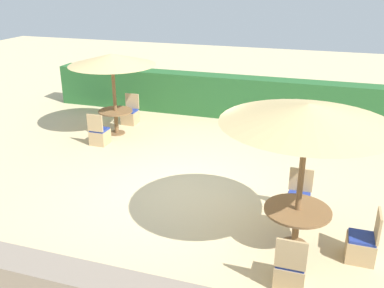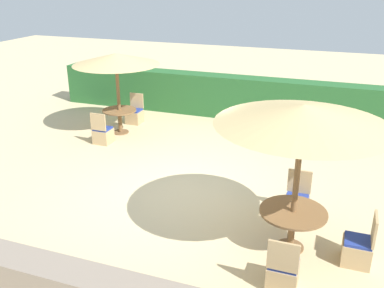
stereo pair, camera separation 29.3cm
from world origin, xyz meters
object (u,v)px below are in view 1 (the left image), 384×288
(patio_chair_back_left_south, at_px, (100,135))
(round_table_back_left, at_px, (116,116))
(patio_chair_front_right_north, at_px, (298,203))
(round_table_front_right, at_px, (297,216))
(parasol_front_right, at_px, (308,114))
(patio_chair_front_right_south, at_px, (290,271))
(patio_chair_front_right_east, at_px, (362,246))
(parasol_back_left, at_px, (112,60))
(patio_chair_back_left_north, at_px, (130,116))

(patio_chair_back_left_south, bearing_deg, round_table_back_left, 86.96)
(patio_chair_front_right_north, bearing_deg, round_table_front_right, 92.19)
(parasol_front_right, relative_size, patio_chair_front_right_north, 3.01)
(patio_chair_front_right_south, height_order, patio_chair_back_left_south, same)
(patio_chair_front_right_north, relative_size, patio_chair_front_right_east, 1.00)
(round_table_back_left, bearing_deg, patio_chair_front_right_east, -32.11)
(parasol_front_right, relative_size, round_table_front_right, 2.44)
(parasol_back_left, xyz_separation_m, patio_chair_back_left_north, (-0.02, 0.97, -1.95))
(round_table_front_right, distance_m, patio_chair_back_left_south, 6.55)
(round_table_front_right, xyz_separation_m, patio_chair_front_right_east, (1.09, -0.05, -0.33))
(parasol_front_right, relative_size, patio_chair_back_left_north, 3.01)
(parasol_front_right, relative_size, round_table_back_left, 2.79)
(parasol_front_right, distance_m, patio_chair_front_right_north, 2.43)
(parasol_front_right, bearing_deg, patio_chair_front_right_east, -2.60)
(patio_chair_front_right_north, relative_size, round_table_back_left, 0.93)
(patio_chair_front_right_south, relative_size, patio_chair_front_right_north, 1.00)
(parasol_front_right, bearing_deg, patio_chair_front_right_north, 92.19)
(round_table_front_right, relative_size, patio_chair_front_right_north, 1.23)
(round_table_front_right, relative_size, parasol_back_left, 0.46)
(round_table_front_right, xyz_separation_m, parasol_back_left, (-5.63, 4.17, 1.62))
(patio_chair_back_left_north, bearing_deg, patio_chair_front_right_south, 132.38)
(patio_chair_front_right_east, bearing_deg, patio_chair_front_right_south, 133.56)
(patio_chair_front_right_north, xyz_separation_m, parasol_back_left, (-5.59, 3.10, 1.95))
(parasol_front_right, distance_m, patio_chair_front_right_south, 2.43)
(patio_chair_front_right_north, distance_m, patio_chair_back_left_south, 6.05)
(patio_chair_front_right_south, distance_m, round_table_back_left, 7.71)
(patio_chair_front_right_east, height_order, patio_chair_back_left_south, same)
(patio_chair_front_right_east, height_order, patio_chair_back_left_north, same)
(parasol_front_right, distance_m, patio_chair_front_right_east, 2.44)
(parasol_front_right, distance_m, parasol_back_left, 7.01)
(patio_chair_front_right_north, distance_m, patio_chair_front_right_east, 1.60)
(parasol_front_right, bearing_deg, parasol_back_left, 143.48)
(round_table_back_left, bearing_deg, patio_chair_front_right_north, -29.00)
(round_table_front_right, relative_size, round_table_back_left, 1.14)
(patio_chair_front_right_east, distance_m, patio_chair_back_left_north, 8.51)
(parasol_front_right, xyz_separation_m, parasol_back_left, (-5.63, 4.17, -0.22))
(patio_chair_front_right_east, bearing_deg, patio_chair_front_right_north, 45.35)
(patio_chair_back_left_north, bearing_deg, patio_chair_front_right_east, 142.39)
(parasol_front_right, height_order, patio_chair_back_left_south, parasol_front_right)
(patio_chair_front_right_north, relative_size, patio_chair_back_left_south, 1.00)
(round_table_front_right, bearing_deg, patio_chair_front_right_south, -88.82)
(patio_chair_front_right_east, relative_size, parasol_back_left, 0.37)
(patio_chair_front_right_east, bearing_deg, parasol_back_left, 57.89)
(patio_chair_front_right_south, distance_m, patio_chair_front_right_east, 1.48)
(round_table_back_left, bearing_deg, parasol_front_right, -36.52)
(parasol_back_left, height_order, patio_chair_back_left_south, parasol_back_left)
(patio_chair_front_right_east, relative_size, round_table_back_left, 0.93)
(patio_chair_front_right_south, height_order, patio_chair_front_right_east, same)
(patio_chair_back_left_north, bearing_deg, patio_chair_back_left_south, 88.97)
(round_table_front_right, height_order, patio_chair_front_right_east, patio_chair_front_right_east)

